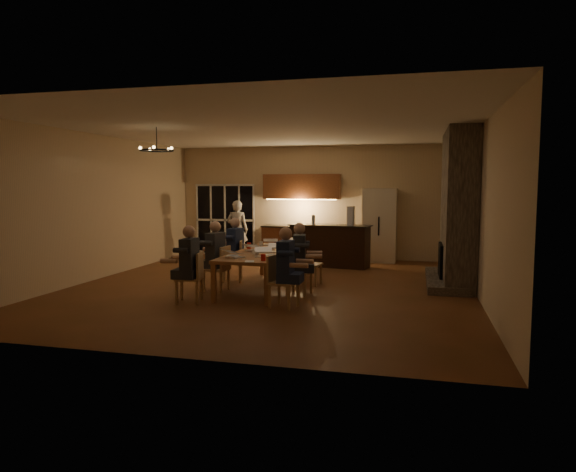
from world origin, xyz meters
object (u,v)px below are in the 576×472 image
(chair_right_mid, at_px, (299,272))
(bar_blender, at_px, (351,216))
(plate_far, at_px, (293,247))
(bar_bottle, at_px, (313,220))
(chair_left_mid, at_px, (216,269))
(laptop_f, at_px, (289,241))
(mug_front, at_px, (254,252))
(person_right_near, at_px, (286,268))
(chair_left_far, at_px, (232,261))
(person_left_far, at_px, (235,249))
(laptop_b, at_px, (263,251))
(laptop_c, at_px, (254,246))
(chair_right_far, at_px, (310,264))
(redcup_mid, at_px, (249,246))
(plate_near, at_px, (271,255))
(chair_left_near, at_px, (189,278))
(laptop_a, at_px, (235,251))
(mug_mid, at_px, (273,246))
(bar_island, at_px, (330,246))
(can_silver, at_px, (257,253))
(plate_left, at_px, (233,256))
(refrigerator, at_px, (380,225))
(standing_person, at_px, (237,230))
(redcup_near, at_px, (263,257))
(can_cola, at_px, (275,241))
(dining_table, at_px, (264,270))
(redcup_far, at_px, (289,242))
(chair_right_near, at_px, (284,282))
(mug_back, at_px, (261,244))
(chandelier, at_px, (157,150))
(person_left_mid, at_px, (216,256))
(person_left_near, at_px, (190,265))
(person_right_mid, at_px, (299,259))

(chair_right_mid, bearing_deg, bar_blender, -1.84)
(plate_far, xyz_separation_m, bar_bottle, (-0.03, 2.43, 0.44))
(chair_left_mid, xyz_separation_m, laptop_f, (1.08, 1.60, 0.42))
(mug_front, bearing_deg, person_right_near, -50.69)
(chair_left_far, height_order, person_left_far, person_left_far)
(laptop_b, height_order, bar_blender, bar_blender)
(laptop_c, bearing_deg, mug_front, 117.70)
(chair_right_far, distance_m, redcup_mid, 1.34)
(chair_right_mid, distance_m, plate_near, 0.63)
(chair_left_near, xyz_separation_m, laptop_a, (0.65, 0.58, 0.42))
(plate_near, bearing_deg, mug_mid, 102.96)
(laptop_b, height_order, redcup_mid, laptop_b)
(chair_right_far, xyz_separation_m, bar_blender, (0.54, 2.45, 0.87))
(person_right_near, bearing_deg, plate_near, 27.76)
(chair_left_near, xyz_separation_m, bar_bottle, (1.31, 4.76, 0.76))
(bar_island, relative_size, laptop_f, 6.51)
(bar_island, distance_m, laptop_c, 3.33)
(can_silver, height_order, plate_left, can_silver)
(laptop_f, bearing_deg, chair_left_mid, -128.95)
(refrigerator, relative_size, standing_person, 1.20)
(redcup_near, bearing_deg, laptop_b, 106.52)
(chair_right_mid, xyz_separation_m, can_cola, (-1.01, 1.95, 0.37))
(dining_table, height_order, standing_person, standing_person)
(bar_island, relative_size, redcup_far, 17.35)
(chair_right_mid, relative_size, chair_right_far, 1.00)
(chair_right_mid, height_order, plate_near, chair_right_mid)
(chair_left_near, bearing_deg, chair_right_mid, 110.56)
(chair_right_near, distance_m, can_silver, 1.22)
(mug_back, distance_m, bar_bottle, 2.47)
(chair_right_mid, distance_m, redcup_near, 1.00)
(chandelier, bearing_deg, bar_blender, 48.13)
(dining_table, relative_size, redcup_mid, 25.62)
(standing_person, xyz_separation_m, bar_blender, (3.31, -0.81, 0.48))
(plate_far, bearing_deg, bar_island, 79.93)
(chair_left_far, bearing_deg, chair_left_near, -16.94)
(laptop_b, relative_size, mug_mid, 3.20)
(chair_right_mid, distance_m, mug_mid, 1.27)
(laptop_c, bearing_deg, person_left_mid, 44.98)
(person_left_near, height_order, person_right_mid, same)
(chair_left_far, height_order, redcup_far, chair_left_far)
(mug_front, distance_m, mug_back, 1.39)
(chair_left_mid, relative_size, bar_blender, 1.87)
(mug_mid, bearing_deg, person_right_mid, -51.28)
(person_right_near, xyz_separation_m, standing_person, (-2.79, 5.42, 0.15))
(dining_table, distance_m, laptop_c, 0.53)
(chair_left_far, distance_m, redcup_mid, 0.59)
(redcup_near, height_order, redcup_mid, same)
(dining_table, distance_m, can_silver, 0.80)
(laptop_b, xyz_separation_m, bar_blender, (1.16, 3.80, 0.45))
(chair_left_near, xyz_separation_m, plate_far, (1.34, 2.33, 0.31))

